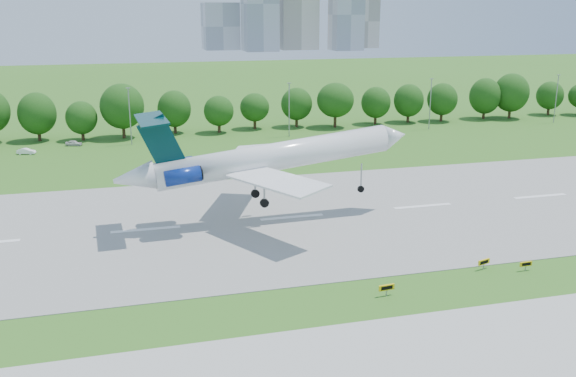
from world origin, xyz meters
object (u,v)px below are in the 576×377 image
object	(u,v)px
airliner	(260,158)
service_vehicle_a	(26,151)
service_vehicle_b	(74,143)
taxi_sign_left	(387,288)

from	to	relation	value
airliner	service_vehicle_a	world-z (taller)	airliner
airliner	service_vehicle_b	world-z (taller)	airliner
taxi_sign_left	airliner	bearing A→B (deg)	99.16
taxi_sign_left	service_vehicle_a	xyz separation A→B (m)	(-43.31, 79.70, -0.30)
taxi_sign_left	service_vehicle_a	distance (m)	90.71
service_vehicle_a	airliner	bearing A→B (deg)	-130.98
airliner	service_vehicle_a	xyz separation A→B (m)	(-36.23, 52.97, -8.23)
airliner	service_vehicle_a	distance (m)	64.70
service_vehicle_a	service_vehicle_b	world-z (taller)	service_vehicle_a
service_vehicle_b	service_vehicle_a	bearing A→B (deg)	139.70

